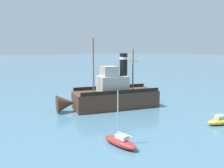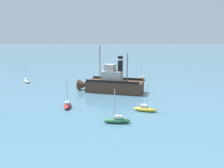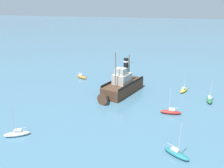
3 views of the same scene
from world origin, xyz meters
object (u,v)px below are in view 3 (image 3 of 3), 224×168
sailboat_green (209,100)px  sailboat_orange (81,77)px  sailboat_white (17,133)px  sailboat_teal (176,153)px  sailboat_yellow (184,90)px  sailboat_red (171,112)px  old_tugboat (122,86)px

sailboat_green → sailboat_orange: bearing=-12.1°
sailboat_white → sailboat_teal: size_ratio=1.00×
sailboat_orange → sailboat_yellow: same height
sailboat_white → sailboat_teal: bearing=-174.6°
sailboat_yellow → sailboat_white: bearing=49.6°
sailboat_red → sailboat_white: 26.59m
sailboat_orange → sailboat_yellow: bearing=175.0°
sailboat_green → sailboat_yellow: bearing=-40.9°
sailboat_green → sailboat_white: bearing=38.9°
old_tugboat → sailboat_green: (-18.65, -1.01, -1.40)m
sailboat_red → sailboat_orange: (25.02, -15.27, 0.00)m
sailboat_yellow → sailboat_orange: bearing=-5.0°
old_tugboat → sailboat_orange: 15.77m
sailboat_orange → sailboat_teal: bearing=133.6°
sailboat_red → sailboat_green: same height
sailboat_green → sailboat_red: bearing=49.3°
sailboat_yellow → old_tugboat: bearing=22.6°
sailboat_white → sailboat_teal: (-23.63, -2.25, 0.00)m
sailboat_red → sailboat_green: bearing=-130.7°
old_tugboat → sailboat_orange: old_tugboat is taller
sailboat_red → sailboat_orange: bearing=-31.4°
sailboat_yellow → sailboat_green: bearing=139.1°
sailboat_green → sailboat_yellow: size_ratio=1.00×
old_tugboat → sailboat_red: bearing=147.2°
sailboat_teal → sailboat_orange: same height
sailboat_red → sailboat_teal: (-1.75, 12.85, 0.00)m
sailboat_teal → sailboat_yellow: 25.78m
sailboat_green → sailboat_teal: bearing=75.6°
old_tugboat → sailboat_yellow: (-13.39, -5.57, -1.40)m
sailboat_white → old_tugboat: bearing=-114.9°
sailboat_white → sailboat_yellow: same height
sailboat_teal → old_tugboat: bearing=-56.9°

